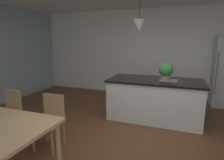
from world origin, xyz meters
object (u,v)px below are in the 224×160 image
object	(u,v)px
chair_far_right	(50,119)
chair_far_left	(8,112)
potted_plant_on_island	(166,71)
kitchen_island	(154,99)

from	to	relation	value
chair_far_right	chair_far_left	xyz separation A→B (m)	(-0.92, 0.00, 0.00)
chair_far_left	potted_plant_on_island	distance (m)	3.18
potted_plant_on_island	chair_far_right	bearing A→B (deg)	-133.13
chair_far_left	potted_plant_on_island	size ratio (longest dim) A/B	2.25
chair_far_right	kitchen_island	bearing A→B (deg)	50.76
kitchen_island	chair_far_right	bearing A→B (deg)	-129.24
chair_far_left	potted_plant_on_island	xyz separation A→B (m)	(2.57, 1.77, 0.64)
chair_far_right	chair_far_left	distance (m)	0.92
chair_far_left	kitchen_island	size ratio (longest dim) A/B	0.43
kitchen_island	potted_plant_on_island	distance (m)	0.68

